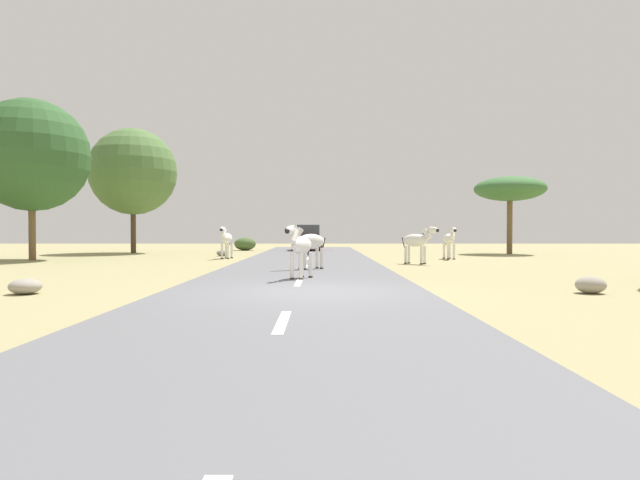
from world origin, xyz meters
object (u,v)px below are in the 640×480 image
object	(u,v)px
tree_1	(32,155)
rock_2	(591,285)
car_0	(308,239)
bush_0	(245,244)
zebra_0	(300,246)
zebra_2	(309,242)
tree_0	(133,172)
rock_0	(222,253)
zebra_4	(417,241)
rock_1	(26,286)
tree_3	(510,189)
zebra_1	(450,239)
zebra_3	(226,239)

from	to	relation	value
tree_1	rock_2	distance (m)	24.17
car_0	bush_0	distance (m)	4.51
zebra_0	zebra_2	distance (m)	3.70
tree_0	rock_0	xyz separation A→B (m)	(6.20, -3.77, -4.87)
rock_0	tree_1	bearing A→B (deg)	-152.90
rock_0	rock_2	bearing A→B (deg)	-56.76
tree_0	rock_2	distance (m)	28.03
rock_2	tree_1	bearing A→B (deg)	145.96
zebra_0	tree_1	bearing A→B (deg)	-16.58
zebra_4	rock_1	world-z (taller)	zebra_4
zebra_0	rock_2	distance (m)	7.35
car_0	rock_2	xyz separation A→B (m)	(6.91, -25.00, -0.66)
tree_3	rock_0	world-z (taller)	tree_3
tree_1	tree_3	bearing A→B (deg)	15.17
zebra_0	car_0	size ratio (longest dim) A/B	0.36
rock_1	rock_2	distance (m)	12.59
tree_0	bush_0	distance (m)	8.99
zebra_1	tree_1	world-z (taller)	tree_1
bush_0	rock_1	distance (m)	25.87
zebra_2	tree_1	xyz separation A→B (m)	(-13.18, 6.47, 3.93)
tree_3	car_0	bearing A→B (deg)	157.79
zebra_2	bush_0	xyz separation A→B (m)	(-4.89, 18.92, -0.55)
zebra_2	zebra_0	bearing A→B (deg)	142.21
car_0	zebra_1	bearing A→B (deg)	124.32
zebra_2	rock_1	xyz separation A→B (m)	(-6.13, -6.92, -0.83)
zebra_1	tree_0	world-z (taller)	tree_0
zebra_4	rock_1	distance (m)	14.96
zebra_2	rock_0	distance (m)	11.80
zebra_0	rock_1	distance (m)	6.83
tree_3	rock_2	xyz separation A→B (m)	(-5.28, -20.02, -3.67)
zebra_2	car_0	bearing A→B (deg)	-33.85
tree_1	rock_0	xyz separation A→B (m)	(8.19, 4.19, -4.77)
rock_2	zebra_0	bearing A→B (deg)	154.95
tree_0	rock_1	bearing A→B (deg)	-76.67
rock_1	tree_0	bearing A→B (deg)	103.33
zebra_0	bush_0	distance (m)	23.11
zebra_3	bush_0	size ratio (longest dim) A/B	1.17
zebra_4	car_0	bearing A→B (deg)	-123.27
zebra_0	rock_0	distance (m)	15.18
tree_1	tree_0	bearing A→B (deg)	75.98
zebra_2	tree_0	xyz separation A→B (m)	(-11.19, 14.44, 4.03)
tree_0	tree_1	xyz separation A→B (m)	(-1.99, -7.97, -0.10)
zebra_2	rock_1	bearing A→B (deg)	103.18
rock_0	zebra_3	bearing A→B (deg)	-75.66
zebra_3	tree_1	bearing A→B (deg)	13.61
zebra_3	rock_2	xyz separation A→B (m)	(10.71, -14.60, -0.80)
zebra_2	tree_1	size ratio (longest dim) A/B	0.21
zebra_0	rock_2	xyz separation A→B (m)	(6.62, -3.09, -0.78)
bush_0	rock_2	bearing A→B (deg)	-66.20
tree_0	zebra_1	bearing A→B (deg)	-21.30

